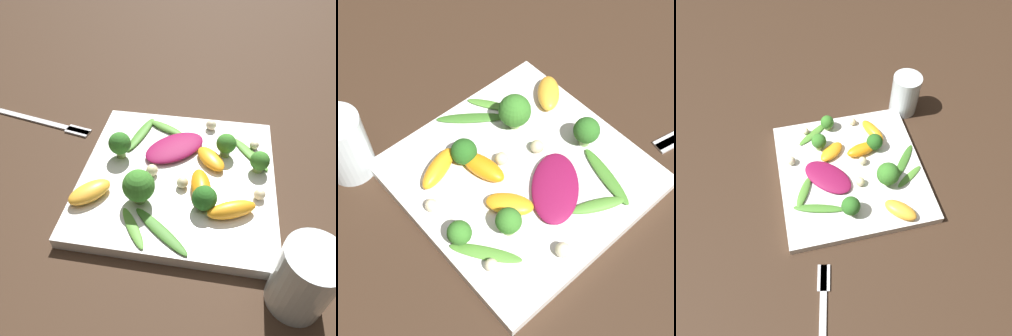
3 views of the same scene
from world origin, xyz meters
TOP-DOWN VIEW (x-y plane):
  - ground_plane at (0.00, 0.00)m, footprint 2.40×2.40m
  - plate at (0.00, 0.00)m, footprint 0.28×0.28m
  - drinking_glass at (-0.16, -0.15)m, footprint 0.06×0.06m
  - fork at (0.10, 0.24)m, footprint 0.06×0.20m
  - radicchio_leaf_0 at (0.05, 0.01)m, footprint 0.11×0.11m
  - orange_segment_0 at (-0.07, 0.11)m, footprint 0.07×0.06m
  - orange_segment_1 at (0.03, -0.05)m, footprint 0.06×0.06m
  - orange_segment_2 at (-0.03, -0.04)m, footprint 0.07×0.04m
  - orange_segment_3 at (-0.07, -0.08)m, footprint 0.05×0.07m
  - broccoli_floret_0 at (0.02, 0.09)m, footprint 0.03×0.03m
  - broccoli_floret_1 at (-0.06, 0.04)m, footprint 0.04×0.04m
  - broccoli_floret_2 at (-0.06, -0.04)m, footprint 0.03×0.03m
  - broccoli_floret_3 at (0.05, -0.07)m, footprint 0.03×0.03m
  - broccoli_floret_4 at (0.02, -0.12)m, footprint 0.03×0.03m
  - arugula_sprig_0 at (-0.11, 0.04)m, footprint 0.06×0.05m
  - arugula_sprig_1 at (-0.11, 0.01)m, footprint 0.07×0.08m
  - arugula_sprig_2 at (0.10, 0.03)m, footprint 0.05×0.07m
  - arugula_sprig_3 at (0.06, -0.10)m, footprint 0.08×0.06m
  - arugula_sprig_4 at (0.08, 0.07)m, footprint 0.09×0.04m
  - macadamia_nut_0 at (-0.03, -0.01)m, footprint 0.02×0.02m
  - macadamia_nut_1 at (-0.03, -0.12)m, footprint 0.02×0.02m
  - macadamia_nut_2 at (0.11, -0.04)m, footprint 0.02×0.02m
  - macadamia_nut_3 at (-0.01, 0.04)m, footprint 0.02×0.02m
  - macadamia_nut_4 at (0.07, -0.11)m, footprint 0.01×0.01m

SIDE VIEW (x-z plane):
  - ground_plane at x=0.00m, z-range 0.00..0.00m
  - fork at x=0.10m, z-range 0.00..0.01m
  - plate at x=0.00m, z-range 0.00..0.02m
  - arugula_sprig_0 at x=-0.11m, z-range 0.02..0.02m
  - arugula_sprig_3 at x=0.06m, z-range 0.02..0.02m
  - arugula_sprig_1 at x=-0.11m, z-range 0.02..0.02m
  - arugula_sprig_4 at x=0.08m, z-range 0.02..0.02m
  - arugula_sprig_2 at x=0.10m, z-range 0.02..0.03m
  - radicchio_leaf_0 at x=0.05m, z-range 0.02..0.03m
  - macadamia_nut_4 at x=0.07m, z-range 0.02..0.03m
  - orange_segment_1 at x=0.03m, z-range 0.02..0.03m
  - macadamia_nut_1 at x=-0.03m, z-range 0.02..0.03m
  - macadamia_nut_0 at x=-0.03m, z-range 0.02..0.04m
  - macadamia_nut_3 at x=-0.01m, z-range 0.02..0.04m
  - macadamia_nut_2 at x=0.11m, z-range 0.02..0.04m
  - orange_segment_2 at x=-0.03m, z-range 0.02..0.04m
  - orange_segment_0 at x=-0.07m, z-range 0.02..0.04m
  - orange_segment_3 at x=-0.07m, z-range 0.02..0.04m
  - broccoli_floret_4 at x=0.02m, z-range 0.02..0.05m
  - broccoli_floret_2 at x=-0.06m, z-range 0.02..0.06m
  - broccoli_floret_3 at x=0.05m, z-range 0.02..0.06m
  - broccoli_floret_0 at x=0.02m, z-range 0.02..0.06m
  - drinking_glass at x=-0.16m, z-range 0.00..0.09m
  - broccoli_floret_1 at x=-0.06m, z-range 0.02..0.07m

